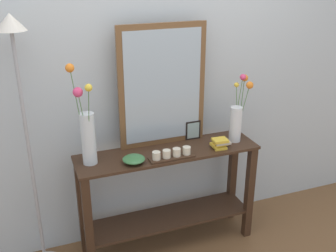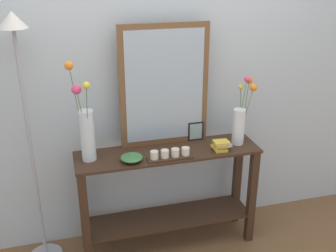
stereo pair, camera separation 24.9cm
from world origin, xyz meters
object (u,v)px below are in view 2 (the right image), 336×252
(vase_right, at_px, (240,120))
(decorative_bowl, at_px, (132,158))
(picture_frame_small, at_px, (196,131))
(floor_lamp, at_px, (24,105))
(console_table, at_px, (168,188))
(book_stack, at_px, (221,145))
(mirror_leaning, at_px, (165,86))
(tall_vase_left, at_px, (86,129))
(candle_tray, at_px, (170,155))

(vase_right, relative_size, decorative_bowl, 3.28)
(picture_frame_small, height_order, floor_lamp, floor_lamp)
(console_table, relative_size, vase_right, 2.66)
(console_table, xyz_separation_m, decorative_bowl, (-0.28, -0.09, 0.34))
(console_table, distance_m, decorative_bowl, 0.45)
(floor_lamp, bearing_deg, book_stack, -7.30)
(mirror_leaning, xyz_separation_m, vase_right, (0.53, -0.15, -0.25))
(mirror_leaning, distance_m, decorative_bowl, 0.55)
(picture_frame_small, bearing_deg, decorative_bowl, -157.82)
(mirror_leaning, distance_m, tall_vase_left, 0.62)
(console_table, distance_m, mirror_leaning, 0.76)
(floor_lamp, bearing_deg, decorative_bowl, -14.46)
(mirror_leaning, xyz_separation_m, book_stack, (0.36, -0.23, -0.40))
(candle_tray, bearing_deg, mirror_leaning, 83.53)
(mirror_leaning, xyz_separation_m, floor_lamp, (-0.94, -0.06, -0.03))
(console_table, height_order, tall_vase_left, tall_vase_left)
(console_table, relative_size, tall_vase_left, 1.91)
(book_stack, bearing_deg, candle_tray, -175.96)
(candle_tray, distance_m, decorative_bowl, 0.26)
(decorative_bowl, xyz_separation_m, floor_lamp, (-0.65, 0.17, 0.38))
(picture_frame_small, bearing_deg, book_stack, -60.80)
(decorative_bowl, relative_size, book_stack, 1.10)
(candle_tray, xyz_separation_m, picture_frame_small, (0.27, 0.24, 0.04))
(console_table, height_order, floor_lamp, floor_lamp)
(console_table, bearing_deg, tall_vase_left, 178.99)
(tall_vase_left, relative_size, candle_tray, 2.17)
(candle_tray, bearing_deg, tall_vase_left, 167.23)
(decorative_bowl, bearing_deg, console_table, 17.32)
(vase_right, height_order, floor_lamp, floor_lamp)
(decorative_bowl, height_order, book_stack, book_stack)
(candle_tray, distance_m, floor_lamp, 1.01)
(console_table, xyz_separation_m, picture_frame_small, (0.25, 0.13, 0.38))
(picture_frame_small, bearing_deg, floor_lamp, -177.65)
(book_stack, xyz_separation_m, floor_lamp, (-1.30, 0.17, 0.37))
(picture_frame_small, bearing_deg, mirror_leaning, 176.87)
(candle_tray, bearing_deg, console_table, 81.99)
(vase_right, height_order, candle_tray, vase_right)
(candle_tray, distance_m, book_stack, 0.39)
(candle_tray, relative_size, picture_frame_small, 2.18)
(picture_frame_small, height_order, decorative_bowl, picture_frame_small)
(book_stack, bearing_deg, decorative_bowl, -179.91)
(mirror_leaning, distance_m, book_stack, 0.58)
(decorative_bowl, bearing_deg, mirror_leaning, 38.09)
(tall_vase_left, height_order, vase_right, tall_vase_left)
(console_table, bearing_deg, picture_frame_small, 27.21)
(mirror_leaning, xyz_separation_m, candle_tray, (-0.03, -0.25, -0.41))
(console_table, relative_size, book_stack, 9.62)
(vase_right, relative_size, floor_lamp, 0.28)
(tall_vase_left, xyz_separation_m, book_stack, (0.93, -0.10, -0.19))
(tall_vase_left, xyz_separation_m, vase_right, (1.10, -0.01, -0.04))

